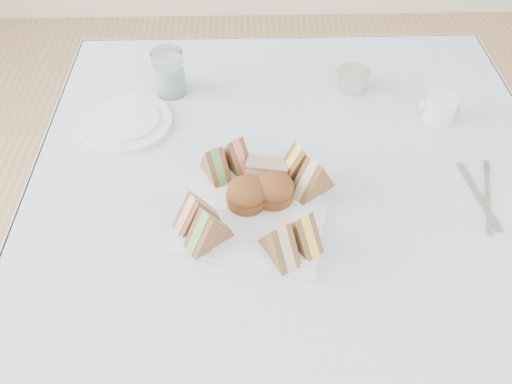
{
  "coord_description": "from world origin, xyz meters",
  "views": [
    {
      "loc": [
        -0.09,
        -0.65,
        1.44
      ],
      "look_at": [
        -0.08,
        -0.07,
        0.8
      ],
      "focal_mm": 35.0,
      "sensor_mm": 36.0,
      "label": 1
    }
  ],
  "objects_px": {
    "water_glass": "(169,72)",
    "creamer_jug": "(440,108)",
    "serving_plate": "(256,208)",
    "table": "(287,285)"
  },
  "relations": [
    {
      "from": "water_glass",
      "to": "creamer_jug",
      "type": "relative_size",
      "value": 1.6
    },
    {
      "from": "water_glass",
      "to": "serving_plate",
      "type": "bearing_deg",
      "value": -63.07
    },
    {
      "from": "creamer_jug",
      "to": "water_glass",
      "type": "bearing_deg",
      "value": 166.64
    },
    {
      "from": "water_glass",
      "to": "creamer_jug",
      "type": "xyz_separation_m",
      "value": [
        0.58,
        -0.11,
        -0.02
      ]
    },
    {
      "from": "table",
      "to": "water_glass",
      "type": "relative_size",
      "value": 8.89
    },
    {
      "from": "water_glass",
      "to": "creamer_jug",
      "type": "bearing_deg",
      "value": -10.87
    },
    {
      "from": "water_glass",
      "to": "table",
      "type": "bearing_deg",
      "value": -47.91
    },
    {
      "from": "table",
      "to": "creamer_jug",
      "type": "bearing_deg",
      "value": 29.16
    },
    {
      "from": "serving_plate",
      "to": "creamer_jug",
      "type": "height_order",
      "value": "creamer_jug"
    },
    {
      "from": "table",
      "to": "serving_plate",
      "type": "bearing_deg",
      "value": -137.71
    }
  ]
}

